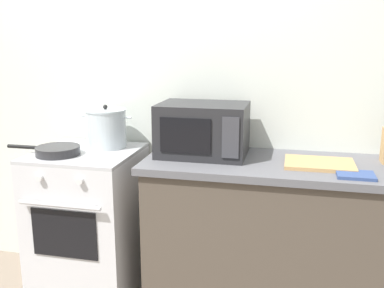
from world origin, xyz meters
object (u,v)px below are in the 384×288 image
(stove, at_px, (89,222))
(cutting_board, at_px, (319,164))
(stock_pot, at_px, (106,128))
(frying_pan, at_px, (57,151))
(microwave, at_px, (203,129))
(oven_mitt, at_px, (356,175))

(stove, xyz_separation_m, cutting_board, (1.35, 0.00, 0.47))
(stock_pot, bearing_deg, frying_pan, -130.14)
(microwave, distance_m, oven_mitt, 0.86)
(stock_pot, bearing_deg, stove, -123.33)
(stove, distance_m, microwave, 0.94)
(cutting_board, distance_m, oven_mitt, 0.23)
(frying_pan, distance_m, cutting_board, 1.48)
(stock_pot, relative_size, oven_mitt, 1.85)
(stove, bearing_deg, cutting_board, 0.05)
(stove, height_order, stock_pot, stock_pot)
(frying_pan, relative_size, oven_mitt, 2.52)
(microwave, bearing_deg, stock_pot, 175.40)
(stove, xyz_separation_m, oven_mitt, (1.52, -0.16, 0.47))
(stove, bearing_deg, frying_pan, -136.52)
(stove, height_order, oven_mitt, oven_mitt)
(stove, xyz_separation_m, frying_pan, (-0.12, -0.11, 0.48))
(stove, distance_m, oven_mitt, 1.60)
(stock_pot, xyz_separation_m, frying_pan, (-0.20, -0.24, -0.09))
(stove, relative_size, cutting_board, 2.56)
(microwave, xyz_separation_m, oven_mitt, (0.81, -0.24, -0.14))
(microwave, relative_size, cutting_board, 1.39)
(stove, distance_m, cutting_board, 1.43)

